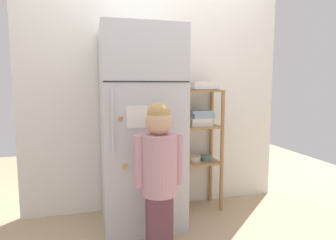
{
  "coord_description": "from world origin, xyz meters",
  "views": [
    {
      "loc": [
        -0.64,
        -2.48,
        1.22
      ],
      "look_at": [
        0.02,
        0.02,
        0.92
      ],
      "focal_mm": 31.32,
      "sensor_mm": 36.0,
      "label": 1
    }
  ],
  "objects_px": {
    "pantry_shelf_unit": "(200,135)",
    "fruit_bin": "(205,86)",
    "refrigerator": "(141,128)",
    "child_standing": "(159,164)"
  },
  "relations": [
    {
      "from": "refrigerator",
      "to": "pantry_shelf_unit",
      "type": "height_order",
      "value": "refrigerator"
    },
    {
      "from": "pantry_shelf_unit",
      "to": "fruit_bin",
      "type": "height_order",
      "value": "fruit_bin"
    },
    {
      "from": "refrigerator",
      "to": "child_standing",
      "type": "bearing_deg",
      "value": -86.65
    },
    {
      "from": "child_standing",
      "to": "fruit_bin",
      "type": "height_order",
      "value": "fruit_bin"
    },
    {
      "from": "child_standing",
      "to": "fruit_bin",
      "type": "bearing_deg",
      "value": 48.49
    },
    {
      "from": "refrigerator",
      "to": "fruit_bin",
      "type": "bearing_deg",
      "value": 14.81
    },
    {
      "from": "fruit_bin",
      "to": "child_standing",
      "type": "bearing_deg",
      "value": -131.51
    },
    {
      "from": "refrigerator",
      "to": "pantry_shelf_unit",
      "type": "relative_size",
      "value": 1.45
    },
    {
      "from": "child_standing",
      "to": "pantry_shelf_unit",
      "type": "relative_size",
      "value": 0.94
    },
    {
      "from": "child_standing",
      "to": "pantry_shelf_unit",
      "type": "distance_m",
      "value": 0.91
    }
  ]
}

